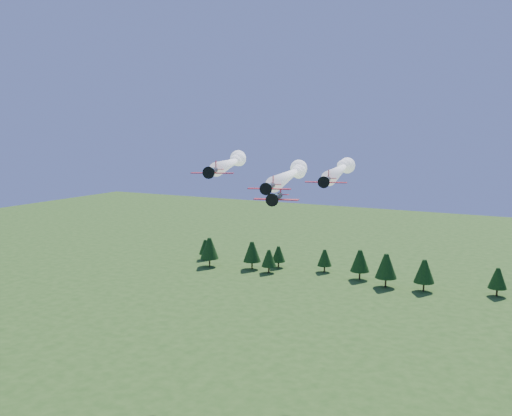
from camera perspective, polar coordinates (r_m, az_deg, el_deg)
The scene contains 5 objects.
plane_lead at distance 111.19m, azimuth 3.55°, elevation 3.41°, with size 16.47×42.68×3.70m.
plane_left at distance 120.24m, azimuth -2.43°, elevation 4.55°, with size 19.72×40.11×3.70m.
plane_right at distance 118.62m, azimuth 8.51°, elevation 3.87°, with size 15.62×46.06×3.70m.
plane_slot at distance 100.52m, azimuth 2.07°, elevation 1.08°, with size 8.08×8.94×2.83m.
treeline at distance 205.71m, azimuth 13.83°, elevation -5.83°, with size 175.53×19.68×11.79m.
Camera 1 is at (42.17, -84.89, 54.84)m, focal length 40.00 mm.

